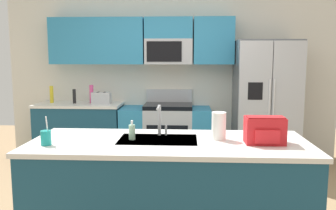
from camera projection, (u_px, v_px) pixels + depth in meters
name	position (u px, v px, depth m)	size (l,w,h in m)	color
kitchen_wall_unit	(162.00, 66.00, 5.62)	(5.20, 0.43, 2.60)	silver
back_counter	(80.00, 132.00, 5.54)	(1.31, 0.63, 0.90)	navy
range_oven	(166.00, 133.00, 5.47)	(1.36, 0.61, 1.10)	#B7BABF
refrigerator	(265.00, 104.00, 5.26)	(0.90, 0.76, 1.85)	#4C4F54
island_counter	(169.00, 191.00, 3.12)	(2.39, 0.96, 0.90)	navy
toaster	(101.00, 98.00, 5.40)	(0.28, 0.16, 0.18)	#B7BABF
pepper_mill	(74.00, 96.00, 5.47)	(0.05, 0.05, 0.22)	black
bottle_pink	(91.00, 94.00, 5.49)	(0.06, 0.06, 0.28)	#EA4C93
bottle_yellow	(52.00, 94.00, 5.54)	(0.06, 0.06, 0.26)	yellow
sink_faucet	(160.00, 118.00, 3.23)	(0.08, 0.21, 0.28)	#B7BABF
drink_cup_teal	(46.00, 138.00, 2.90)	(0.08, 0.08, 0.24)	teal
soap_dispenser	(132.00, 132.00, 3.09)	(0.06, 0.06, 0.17)	#A5D8B2
paper_towel_roll	(219.00, 126.00, 3.09)	(0.12, 0.12, 0.24)	white
backpack	(265.00, 130.00, 2.95)	(0.32, 0.22, 0.23)	red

